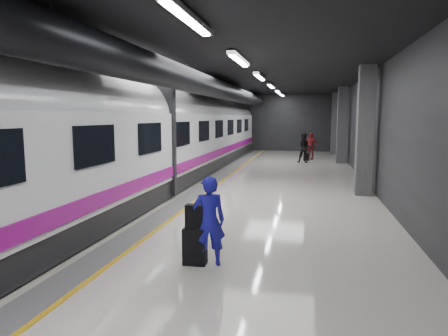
# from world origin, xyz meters

# --- Properties ---
(ground) EXTENTS (40.00, 40.00, 0.00)m
(ground) POSITION_xyz_m (0.00, 0.00, 0.00)
(ground) COLOR silver
(ground) RESTS_ON ground
(platform_hall) EXTENTS (10.02, 40.02, 4.51)m
(platform_hall) POSITION_xyz_m (-0.29, 0.96, 3.54)
(platform_hall) COLOR black
(platform_hall) RESTS_ON ground
(train) EXTENTS (3.05, 38.00, 4.05)m
(train) POSITION_xyz_m (-3.25, -0.00, 2.07)
(train) COLOR black
(train) RESTS_ON ground
(traveler_main) EXTENTS (0.71, 0.59, 1.68)m
(traveler_main) POSITION_xyz_m (0.86, -5.71, 0.84)
(traveler_main) COLOR #171BB1
(traveler_main) RESTS_ON ground
(suitcase_main) EXTENTS (0.43, 0.28, 0.70)m
(suitcase_main) POSITION_xyz_m (0.59, -5.74, 0.35)
(suitcase_main) COLOR black
(suitcase_main) RESTS_ON ground
(shoulder_bag) EXTENTS (0.34, 0.20, 0.44)m
(shoulder_bag) POSITION_xyz_m (0.59, -5.73, 0.92)
(shoulder_bag) COLOR black
(shoulder_bag) RESTS_ON suitcase_main
(traveler_far_a) EXTENTS (0.90, 0.72, 1.80)m
(traveler_far_a) POSITION_xyz_m (2.41, 11.59, 0.90)
(traveler_far_a) COLOR black
(traveler_far_a) RESTS_ON ground
(traveler_far_b) EXTENTS (1.10, 0.86, 1.75)m
(traveler_far_b) POSITION_xyz_m (2.79, 13.71, 0.87)
(traveler_far_b) COLOR maroon
(traveler_far_b) RESTS_ON ground
(suitcase_far) EXTENTS (0.35, 0.25, 0.48)m
(suitcase_far) POSITION_xyz_m (2.52, 12.80, 0.24)
(suitcase_far) COLOR black
(suitcase_far) RESTS_ON ground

